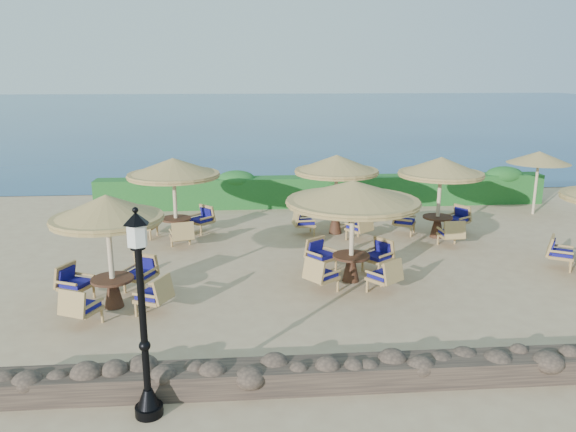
{
  "coord_description": "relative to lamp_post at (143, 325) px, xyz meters",
  "views": [
    {
      "loc": [
        -3.25,
        -14.77,
        5.26
      ],
      "look_at": [
        -1.99,
        0.59,
        1.3
      ],
      "focal_mm": 35.0,
      "sensor_mm": 36.0,
      "label": 1
    }
  ],
  "objects": [
    {
      "name": "sea",
      "position": [
        4.8,
        76.8,
        -1.55
      ],
      "size": [
        160.0,
        160.0,
        0.0
      ],
      "primitive_type": "plane",
      "color": "navy",
      "rests_on": "ground"
    },
    {
      "name": "cafe_set_3",
      "position": [
        -0.62,
        9.75,
        0.39
      ],
      "size": [
        2.94,
        2.94,
        2.65
      ],
      "color": "beige",
      "rests_on": "ground"
    },
    {
      "name": "cafe_set_5",
      "position": [
        7.86,
        9.25,
        0.34
      ],
      "size": [
        2.77,
        2.78,
        2.65
      ],
      "color": "beige",
      "rests_on": "ground"
    },
    {
      "name": "extra_parasol",
      "position": [
        12.6,
        12.0,
        0.62
      ],
      "size": [
        2.3,
        2.3,
        2.41
      ],
      "color": "beige",
      "rests_on": "ground"
    },
    {
      "name": "hedge",
      "position": [
        4.8,
        14.0,
        -0.95
      ],
      "size": [
        18.0,
        0.9,
        1.2
      ],
      "primitive_type": "cube",
      "color": "#194F1F",
      "rests_on": "ground"
    },
    {
      "name": "stone_wall",
      "position": [
        4.8,
        0.6,
        -1.33
      ],
      "size": [
        15.0,
        0.65,
        0.44
      ],
      "primitive_type": "cube",
      "color": "#4F3E31",
      "rests_on": "ground"
    },
    {
      "name": "cafe_set_0",
      "position": [
        -1.46,
        4.35,
        0.19
      ],
      "size": [
        2.84,
        2.84,
        2.65
      ],
      "color": "beige",
      "rests_on": "ground"
    },
    {
      "name": "ground",
      "position": [
        4.8,
        6.8,
        -1.55
      ],
      "size": [
        120.0,
        120.0,
        0.0
      ],
      "primitive_type": "plane",
      "color": "tan",
      "rests_on": "ground"
    },
    {
      "name": "lamp_post",
      "position": [
        0.0,
        0.0,
        0.0
      ],
      "size": [
        0.44,
        0.44,
        3.31
      ],
      "color": "black",
      "rests_on": "ground"
    },
    {
      "name": "cafe_set_1",
      "position": [
        4.29,
        5.54,
        0.4
      ],
      "size": [
        3.41,
        3.41,
        2.65
      ],
      "color": "beige",
      "rests_on": "ground"
    },
    {
      "name": "cafe_set_4",
      "position": [
        4.62,
        9.99,
        0.36
      ],
      "size": [
        2.82,
        2.81,
        2.65
      ],
      "color": "beige",
      "rests_on": "ground"
    }
  ]
}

